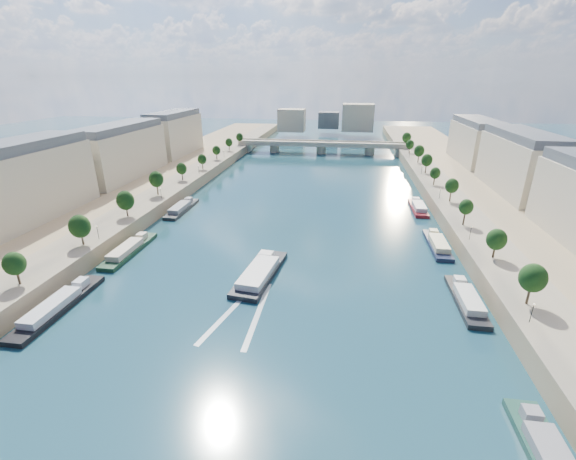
% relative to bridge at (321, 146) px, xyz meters
% --- Properties ---
extents(ground, '(700.00, 700.00, 0.00)m').
position_rel_bridge_xyz_m(ground, '(0.00, -138.55, -5.08)').
color(ground, '#0B3034').
rests_on(ground, ground).
extents(quay_left, '(44.00, 520.00, 5.00)m').
position_rel_bridge_xyz_m(quay_left, '(-72.00, -138.55, -2.58)').
color(quay_left, '#9E8460').
rests_on(quay_left, ground).
extents(quay_right, '(44.00, 520.00, 5.00)m').
position_rel_bridge_xyz_m(quay_right, '(72.00, -138.55, -2.58)').
color(quay_right, '#9E8460').
rests_on(quay_right, ground).
extents(pave_left, '(14.00, 520.00, 0.10)m').
position_rel_bridge_xyz_m(pave_left, '(-57.00, -138.55, -0.03)').
color(pave_left, gray).
rests_on(pave_left, quay_left).
extents(pave_right, '(14.00, 520.00, 0.10)m').
position_rel_bridge_xyz_m(pave_right, '(57.00, -138.55, -0.03)').
color(pave_right, gray).
rests_on(pave_right, quay_right).
extents(trees_left, '(4.80, 268.80, 8.26)m').
position_rel_bridge_xyz_m(trees_left, '(-55.00, -136.55, 5.39)').
color(trees_left, '#382B1E').
rests_on(trees_left, ground).
extents(trees_right, '(4.80, 268.80, 8.26)m').
position_rel_bridge_xyz_m(trees_right, '(55.00, -128.55, 5.39)').
color(trees_right, '#382B1E').
rests_on(trees_right, ground).
extents(lamps_left, '(0.36, 200.36, 4.28)m').
position_rel_bridge_xyz_m(lamps_left, '(-52.50, -148.55, 2.70)').
color(lamps_left, black).
rests_on(lamps_left, ground).
extents(lamps_right, '(0.36, 200.36, 4.28)m').
position_rel_bridge_xyz_m(lamps_right, '(52.50, -133.55, 2.70)').
color(lamps_right, black).
rests_on(lamps_right, ground).
extents(buildings_left, '(16.00, 226.00, 23.20)m').
position_rel_bridge_xyz_m(buildings_left, '(-85.00, -126.55, 11.37)').
color(buildings_left, '#C1B094').
rests_on(buildings_left, ground).
extents(buildings_right, '(16.00, 226.00, 23.20)m').
position_rel_bridge_xyz_m(buildings_right, '(85.00, -126.55, 11.37)').
color(buildings_right, '#C1B094').
rests_on(buildings_right, ground).
extents(skyline, '(79.00, 42.00, 22.00)m').
position_rel_bridge_xyz_m(skyline, '(3.19, 80.98, 9.57)').
color(skyline, '#C1B094').
rests_on(skyline, ground).
extents(bridge, '(112.00, 12.00, 8.15)m').
position_rel_bridge_xyz_m(bridge, '(0.00, 0.00, 0.00)').
color(bridge, '#C1B79E').
rests_on(bridge, ground).
extents(tour_barge, '(10.55, 26.83, 3.67)m').
position_rel_bridge_xyz_m(tour_barge, '(-4.19, -174.23, -4.13)').
color(tour_barge, black).
rests_on(tour_barge, ground).
extents(wake, '(10.73, 26.00, 0.04)m').
position_rel_bridge_xyz_m(wake, '(-4.19, -190.87, -5.06)').
color(wake, silver).
rests_on(wake, ground).
extents(moored_barges_left, '(5.00, 155.59, 3.60)m').
position_rel_bridge_xyz_m(moored_barges_left, '(-45.50, -193.13, -4.24)').
color(moored_barges_left, black).
rests_on(moored_barges_left, ground).
extents(moored_barges_right, '(5.00, 163.83, 3.60)m').
position_rel_bridge_xyz_m(moored_barges_right, '(45.50, -184.19, -4.24)').
color(moored_barges_right, black).
rests_on(moored_barges_right, ground).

